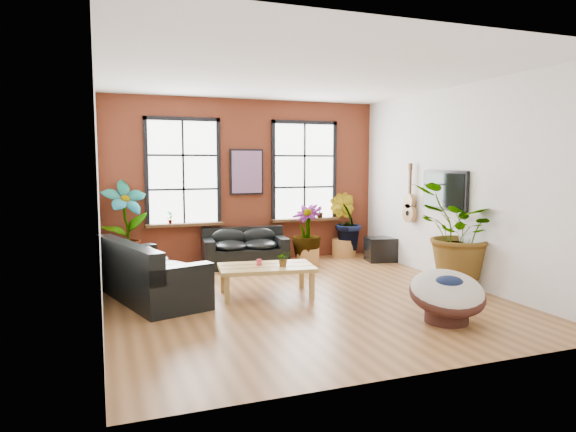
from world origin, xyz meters
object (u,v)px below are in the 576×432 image
at_px(sofa_left, 147,273).
at_px(coffee_table, 266,269).
at_px(sofa_back, 245,249).
at_px(papasan_chair, 447,294).

distance_m(sofa_left, coffee_table, 1.88).
relative_size(sofa_back, sofa_left, 0.71).
bearing_deg(sofa_left, papasan_chair, -141.91).
relative_size(sofa_left, papasan_chair, 1.97).
xyz_separation_m(sofa_left, papasan_chair, (3.69, -2.61, -0.03)).
distance_m(sofa_back, papasan_chair, 4.88).
relative_size(sofa_back, papasan_chair, 1.40).
bearing_deg(sofa_back, sofa_left, -131.08).
bearing_deg(coffee_table, sofa_back, 90.74).
relative_size(sofa_back, coffee_table, 1.11).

